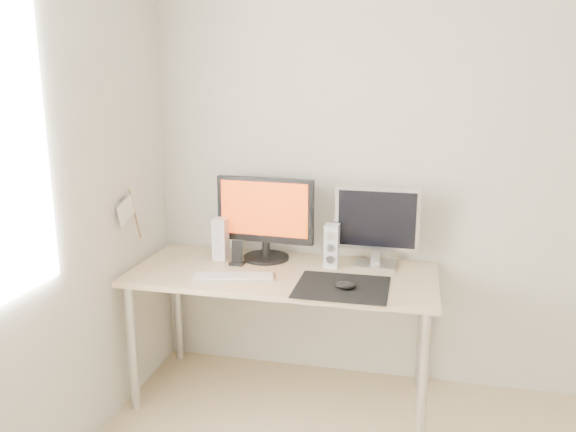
{
  "coord_description": "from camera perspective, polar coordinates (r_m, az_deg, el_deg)",
  "views": [
    {
      "loc": [
        -0.28,
        -1.35,
        1.7
      ],
      "look_at": [
        -0.92,
        1.47,
        1.01
      ],
      "focal_mm": 35.0,
      "sensor_mm": 36.0,
      "label": 1
    }
  ],
  "objects": [
    {
      "name": "mousepad",
      "position": [
        2.76,
        5.52,
        -7.19
      ],
      "size": [
        0.45,
        0.4,
        0.0
      ],
      "primitive_type": "cube",
      "color": "black",
      "rests_on": "desk"
    },
    {
      "name": "phone_dock",
      "position": [
        3.08,
        -5.19,
        -4.21
      ],
      "size": [
        0.08,
        0.06,
        0.14
      ],
      "color": "black",
      "rests_on": "desk"
    },
    {
      "name": "desk",
      "position": [
        3.0,
        -0.55,
        -7.07
      ],
      "size": [
        1.6,
        0.7,
        0.73
      ],
      "color": "#D1B587",
      "rests_on": "ground"
    },
    {
      "name": "pennant",
      "position": [
        3.04,
        -15.85,
        0.46
      ],
      "size": [
        0.01,
        0.23,
        0.29
      ],
      "color": "#A57F54",
      "rests_on": "wall_left"
    },
    {
      "name": "main_monitor",
      "position": [
        3.11,
        -2.33,
        0.05
      ],
      "size": [
        0.55,
        0.28,
        0.47
      ],
      "color": "black",
      "rests_on": "desk"
    },
    {
      "name": "mouse",
      "position": [
        2.73,
        5.86,
        -7.03
      ],
      "size": [
        0.1,
        0.06,
        0.04
      ],
      "primitive_type": "ellipsoid",
      "color": "black",
      "rests_on": "mousepad"
    },
    {
      "name": "second_monitor",
      "position": [
        3.03,
        9.02,
        -0.7
      ],
      "size": [
        0.45,
        0.17,
        0.43
      ],
      "color": "#BABABD",
      "rests_on": "desk"
    },
    {
      "name": "speaker_left",
      "position": [
        3.17,
        -6.87,
        -2.33
      ],
      "size": [
        0.08,
        0.09,
        0.24
      ],
      "color": "white",
      "rests_on": "desk"
    },
    {
      "name": "wall_back",
      "position": [
        3.15,
        17.82,
        4.52
      ],
      "size": [
        3.5,
        0.0,
        3.5
      ],
      "primitive_type": "plane",
      "rotation": [
        1.57,
        0.0,
        0.0
      ],
      "color": "silver",
      "rests_on": "ground"
    },
    {
      "name": "keyboard",
      "position": [
        2.89,
        -5.55,
        -6.13
      ],
      "size": [
        0.44,
        0.21,
        0.02
      ],
      "color": "silver",
      "rests_on": "desk"
    },
    {
      "name": "speaker_right",
      "position": [
        3.02,
        4.46,
        -3.05
      ],
      "size": [
        0.08,
        0.09,
        0.24
      ],
      "color": "white",
      "rests_on": "desk"
    }
  ]
}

